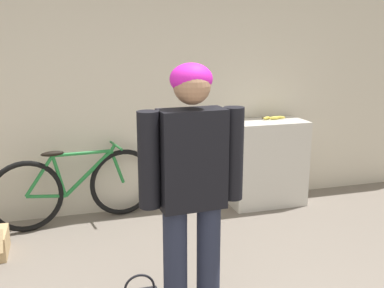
# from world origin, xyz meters

# --- Properties ---
(wall_back) EXTENTS (8.00, 0.07, 2.60)m
(wall_back) POSITION_xyz_m (0.00, 2.90, 1.30)
(wall_back) COLOR beige
(wall_back) RESTS_ON ground_plane
(side_shelf) EXTENTS (0.83, 0.45, 0.95)m
(side_shelf) POSITION_xyz_m (1.52, 2.62, 0.47)
(side_shelf) COLOR beige
(side_shelf) RESTS_ON ground_plane
(person) EXTENTS (0.66, 0.24, 1.70)m
(person) POSITION_xyz_m (0.10, 0.74, 0.99)
(person) COLOR #23283D
(person) RESTS_ON ground_plane
(bicycle) EXTENTS (1.66, 0.47, 0.78)m
(bicycle) POSITION_xyz_m (-0.54, 2.66, 0.38)
(bicycle) COLOR black
(bicycle) RESTS_ON ground_plane
(banana) EXTENTS (0.28, 0.08, 0.04)m
(banana) POSITION_xyz_m (1.62, 2.68, 0.97)
(banana) COLOR #EAD64C
(banana) RESTS_ON side_shelf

